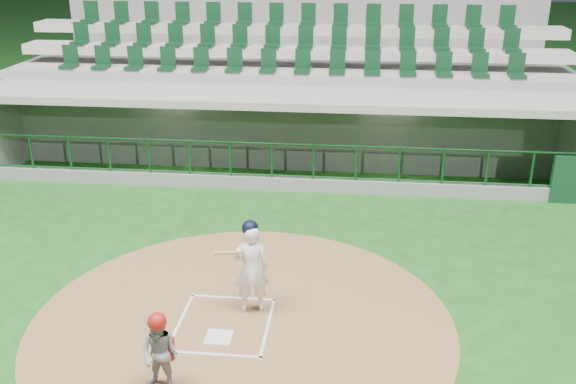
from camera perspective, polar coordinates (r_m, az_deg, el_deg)
name	(u,v)px	position (r m, az deg, el deg)	size (l,w,h in m)	color
ground	(227,315)	(11.36, -5.43, -10.83)	(120.00, 120.00, 0.00)	#154914
dirt_circle	(242,322)	(11.14, -4.09, -11.46)	(7.20, 7.20, 0.01)	brown
home_plate	(219,337)	(10.78, -6.17, -12.71)	(0.43, 0.43, 0.02)	silver
batter_box_chalk	(224,324)	(11.11, -5.74, -11.58)	(1.55, 1.80, 0.01)	white
dugout_structure	(287,134)	(18.05, -0.13, 5.19)	(16.40, 3.70, 3.00)	slate
seating_deck	(292,93)	(20.90, 0.33, 8.83)	(17.00, 6.72, 5.15)	slate
batter	(251,266)	(11.01, -3.32, -6.62)	(0.87, 0.90, 1.72)	white
catcher	(160,353)	(9.49, -11.30, -13.86)	(0.67, 0.58, 1.28)	gray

